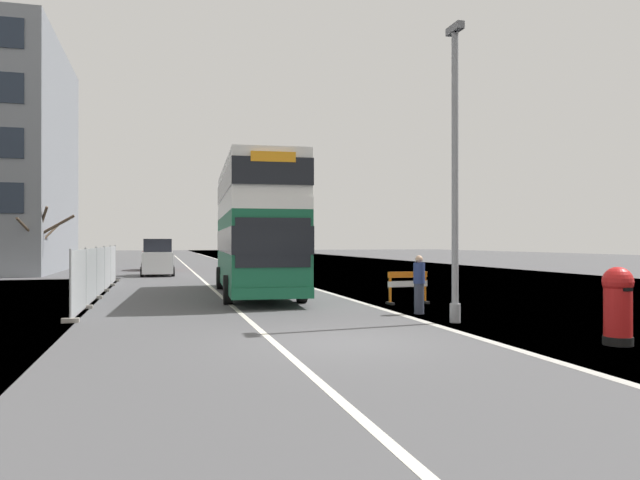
% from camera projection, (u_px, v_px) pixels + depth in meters
% --- Properties ---
extents(ground, '(140.00, 280.00, 0.10)m').
position_uv_depth(ground, '(369.00, 342.00, 13.13)').
color(ground, '#4C4C4F').
extents(double_decker_bus, '(3.30, 11.68, 5.15)m').
position_uv_depth(double_decker_bus, '(255.00, 227.00, 24.37)').
color(double_decker_bus, '#145638').
rests_on(double_decker_bus, ground).
extents(lamppost_foreground, '(0.29, 0.70, 7.90)m').
position_uv_depth(lamppost_foreground, '(455.00, 182.00, 16.00)').
color(lamppost_foreground, gray).
rests_on(lamppost_foreground, ground).
extents(red_pillar_postbox, '(0.62, 0.62, 1.62)m').
position_uv_depth(red_pillar_postbox, '(618.00, 302.00, 12.52)').
color(red_pillar_postbox, black).
rests_on(red_pillar_postbox, ground).
extents(roadworks_barrier, '(1.50, 0.54, 1.11)m').
position_uv_depth(roadworks_barrier, '(408.00, 284.00, 20.76)').
color(roadworks_barrier, orange).
rests_on(roadworks_barrier, ground).
extents(construction_site_fence, '(0.44, 17.20, 1.96)m').
position_uv_depth(construction_site_fence, '(100.00, 272.00, 24.16)').
color(construction_site_fence, '#A8AAAD').
rests_on(construction_site_fence, ground).
extents(car_oncoming_near, '(2.03, 3.80, 2.31)m').
position_uv_depth(car_oncoming_near, '(158.00, 259.00, 37.94)').
color(car_oncoming_near, silver).
rests_on(car_oncoming_near, ground).
extents(car_receding_mid, '(2.02, 4.08, 2.24)m').
position_uv_depth(car_receding_mid, '(156.00, 256.00, 45.47)').
color(car_receding_mid, maroon).
rests_on(car_receding_mid, ground).
extents(bare_tree_far_verge_near, '(4.09, 3.16, 4.28)m').
position_uv_depth(bare_tree_far_verge_near, '(38.00, 240.00, 36.81)').
color(bare_tree_far_verge_near, '#4C3D2D').
rests_on(bare_tree_far_verge_near, ground).
extents(pedestrian_at_kerb, '(0.34, 0.34, 1.74)m').
position_uv_depth(pedestrian_at_kerb, '(419.00, 284.00, 17.87)').
color(pedestrian_at_kerb, '#2D3342').
rests_on(pedestrian_at_kerb, ground).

